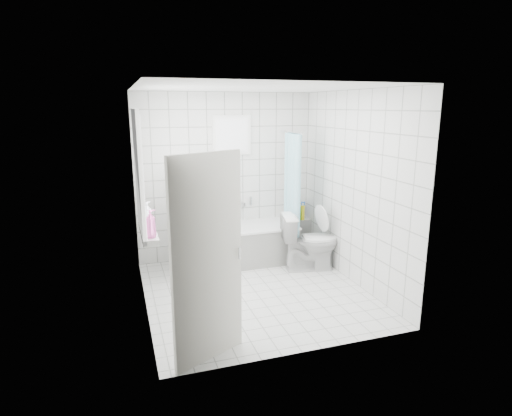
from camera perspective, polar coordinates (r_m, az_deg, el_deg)
name	(u,v)px	position (r m, az deg, el deg)	size (l,w,h in m)	color
ground	(255,292)	(5.75, -0.07, -11.11)	(3.00, 3.00, 0.00)	white
ceiling	(255,88)	(5.23, -0.08, 15.76)	(3.00, 3.00, 0.00)	white
wall_back	(226,177)	(6.76, -4.06, 4.14)	(2.80, 0.02, 2.60)	white
wall_front	(306,227)	(3.98, 6.68, -2.50)	(2.80, 0.02, 2.60)	white
wall_left	(140,203)	(5.09, -15.22, 0.62)	(0.02, 3.00, 2.60)	white
wall_right	(354,189)	(5.92, 12.92, 2.51)	(0.02, 3.00, 2.60)	white
window_left	(141,173)	(5.33, -15.13, 4.48)	(0.01, 0.90, 1.40)	white
window_back	(232,135)	(6.67, -3.21, 9.65)	(0.50, 0.01, 0.50)	white
window_sill	(148,232)	(5.49, -14.19, -3.13)	(0.18, 1.02, 0.08)	white
door	(208,261)	(3.99, -6.46, -7.01)	(0.04, 0.80, 2.00)	silver
bathtub	(240,245)	(6.67, -2.20, -4.89)	(1.75, 0.77, 0.58)	white
partition_wall	(178,222)	(6.31, -10.34, -1.83)	(0.15, 0.85, 1.50)	white
tiled_ledge	(299,234)	(7.27, 5.74, -3.52)	(0.40, 0.24, 0.55)	white
toilet	(310,242)	(6.42, 7.20, -4.46)	(0.48, 0.83, 0.85)	white
curtain_rod	(291,132)	(6.60, 4.66, 10.02)	(0.02, 0.02, 0.80)	silver
shower_curtain	(293,192)	(6.59, 4.95, 2.12)	(0.14, 0.48, 1.78)	#4AC0DA
tub_faucet	(240,204)	(6.86, -2.21, 0.47)	(0.18, 0.06, 0.06)	silver
sill_bottles	(149,220)	(5.34, -14.10, -1.61)	(0.17, 0.77, 0.33)	#DA54A7
ledge_bottles	(300,212)	(7.14, 5.92, -0.52)	(0.20, 0.18, 0.28)	yellow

